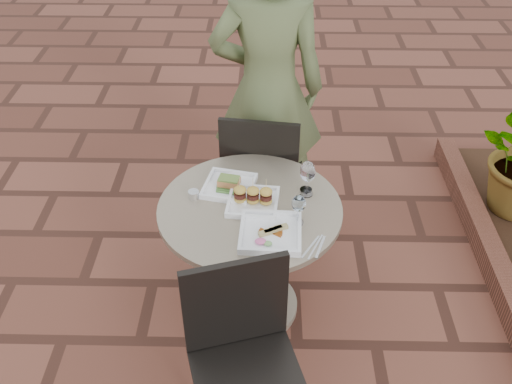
{
  "coord_description": "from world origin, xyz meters",
  "views": [
    {
      "loc": [
        0.24,
        -1.88,
        2.49
      ],
      "look_at": [
        0.19,
        0.25,
        0.82
      ],
      "focal_mm": 40.0,
      "sensor_mm": 36.0,
      "label": 1
    }
  ],
  "objects_px": {
    "diner": "(268,91)",
    "plate_tuna": "(270,232)",
    "chair_far": "(262,169)",
    "cafe_table": "(250,244)",
    "plate_sliders": "(253,199)",
    "chair_near": "(242,347)",
    "plate_salmon": "(229,185)"
  },
  "relations": [
    {
      "from": "chair_near",
      "to": "plate_salmon",
      "type": "relative_size",
      "value": 3.23
    },
    {
      "from": "chair_far",
      "to": "plate_sliders",
      "type": "height_order",
      "value": "chair_far"
    },
    {
      "from": "diner",
      "to": "plate_salmon",
      "type": "height_order",
      "value": "diner"
    },
    {
      "from": "chair_near",
      "to": "plate_sliders",
      "type": "relative_size",
      "value": 3.51
    },
    {
      "from": "chair_far",
      "to": "cafe_table",
      "type": "bearing_deg",
      "value": 92.49
    },
    {
      "from": "cafe_table",
      "to": "plate_sliders",
      "type": "relative_size",
      "value": 3.4
    },
    {
      "from": "chair_near",
      "to": "plate_salmon",
      "type": "distance_m",
      "value": 0.86
    },
    {
      "from": "diner",
      "to": "plate_tuna",
      "type": "xyz_separation_m",
      "value": [
        0.02,
        -1.04,
        -0.17
      ]
    },
    {
      "from": "cafe_table",
      "to": "diner",
      "type": "xyz_separation_m",
      "value": [
        0.08,
        0.83,
        0.43
      ]
    },
    {
      "from": "diner",
      "to": "plate_salmon",
      "type": "bearing_deg",
      "value": 74.18
    },
    {
      "from": "plate_sliders",
      "to": "plate_tuna",
      "type": "bearing_deg",
      "value": -69.07
    },
    {
      "from": "plate_sliders",
      "to": "diner",
      "type": "bearing_deg",
      "value": 85.44
    },
    {
      "from": "plate_salmon",
      "to": "cafe_table",
      "type": "bearing_deg",
      "value": -52.35
    },
    {
      "from": "diner",
      "to": "plate_salmon",
      "type": "distance_m",
      "value": 0.74
    },
    {
      "from": "diner",
      "to": "plate_tuna",
      "type": "distance_m",
      "value": 1.05
    },
    {
      "from": "cafe_table",
      "to": "chair_near",
      "type": "relative_size",
      "value": 0.97
    },
    {
      "from": "chair_far",
      "to": "plate_tuna",
      "type": "relative_size",
      "value": 3.2
    },
    {
      "from": "diner",
      "to": "plate_tuna",
      "type": "bearing_deg",
      "value": 90.49
    },
    {
      "from": "cafe_table",
      "to": "chair_far",
      "type": "height_order",
      "value": "chair_far"
    },
    {
      "from": "plate_salmon",
      "to": "chair_near",
      "type": "bearing_deg",
      "value": -83.25
    },
    {
      "from": "diner",
      "to": "plate_sliders",
      "type": "relative_size",
      "value": 6.92
    },
    {
      "from": "chair_far",
      "to": "diner",
      "type": "relative_size",
      "value": 0.51
    },
    {
      "from": "chair_far",
      "to": "diner",
      "type": "bearing_deg",
      "value": -88.74
    },
    {
      "from": "plate_sliders",
      "to": "chair_far",
      "type": "bearing_deg",
      "value": 86.29
    },
    {
      "from": "diner",
      "to": "plate_tuna",
      "type": "relative_size",
      "value": 6.3
    },
    {
      "from": "plate_tuna",
      "to": "cafe_table",
      "type": "bearing_deg",
      "value": 116.05
    },
    {
      "from": "chair_far",
      "to": "chair_near",
      "type": "height_order",
      "value": "same"
    },
    {
      "from": "plate_tuna",
      "to": "diner",
      "type": "bearing_deg",
      "value": 91.09
    },
    {
      "from": "chair_near",
      "to": "plate_tuna",
      "type": "relative_size",
      "value": 3.2
    },
    {
      "from": "diner",
      "to": "plate_sliders",
      "type": "distance_m",
      "value": 0.83
    },
    {
      "from": "plate_salmon",
      "to": "plate_sliders",
      "type": "distance_m",
      "value": 0.18
    },
    {
      "from": "cafe_table",
      "to": "chair_near",
      "type": "bearing_deg",
      "value": -90.91
    }
  ]
}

